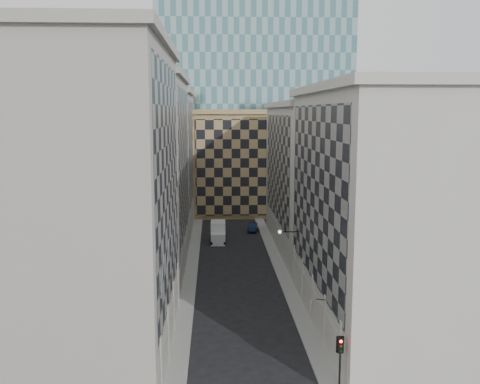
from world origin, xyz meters
name	(u,v)px	position (x,y,z in m)	size (l,w,h in m)	color
sidewalk_west	(191,273)	(-5.25, 30.00, 0.07)	(1.50, 100.00, 0.15)	gray
sidewalk_east	(282,272)	(5.25, 30.00, 0.07)	(1.50, 100.00, 0.15)	gray
bldg_left_a	(104,200)	(-10.88, 11.00, 11.82)	(10.80, 22.80, 23.70)	#9F9C8F
bldg_left_b	(142,173)	(-10.88, 33.00, 11.32)	(10.80, 22.80, 22.70)	#9B9A90
bldg_left_c	(161,160)	(-10.88, 55.00, 10.83)	(10.80, 22.80, 21.70)	#9F9C8F
bldg_right_a	(371,207)	(10.88, 15.00, 10.32)	(10.80, 26.80, 20.70)	#B8B4A8
bldg_right_b	(313,176)	(10.89, 42.00, 9.85)	(10.80, 28.80, 19.70)	#B8B4A8
tan_block	(238,161)	(2.00, 67.90, 9.44)	(16.80, 14.80, 18.80)	#9E7C53
church_tower	(225,69)	(0.00, 82.00, 26.95)	(7.20, 7.20, 51.50)	#2C2822
flagpoles_left	(165,267)	(-5.90, 6.00, 8.00)	(0.10, 6.33, 2.33)	gray
bracket_lamp	(281,232)	(4.38, 24.00, 6.20)	(1.98, 0.36, 0.36)	black
traffic_light	(340,354)	(5.51, 2.71, 3.01)	(0.50, 0.43, 3.99)	black
box_truck	(218,233)	(-1.97, 45.32, 1.22)	(2.12, 5.11, 2.79)	silver
dark_car	(253,227)	(3.45, 51.72, 0.63)	(1.33, 3.82, 1.26)	black
shop_sign	(313,304)	(4.98, 9.56, 3.84)	(1.19, 0.61, 0.71)	black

